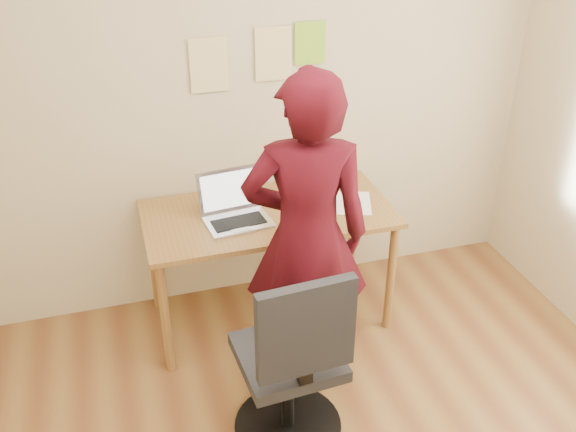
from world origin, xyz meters
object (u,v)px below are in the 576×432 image
object	(u,v)px
desk	(268,225)
office_chair	(293,371)
phone	(314,221)
person	(306,238)
laptop	(235,211)

from	to	relation	value
desk	office_chair	world-z (taller)	office_chair
phone	person	size ratio (longest dim) A/B	0.08
desk	phone	size ratio (longest dim) A/B	10.63
desk	person	size ratio (longest dim) A/B	0.81
desk	laptop	bearing A→B (deg)	-171.59
phone	person	world-z (taller)	person
laptop	person	xyz separation A→B (m)	(0.25, -0.48, 0.07)
desk	person	distance (m)	0.56
office_chair	person	distance (m)	0.64
office_chair	person	world-z (taller)	person
laptop	office_chair	xyz separation A→B (m)	(0.05, -0.92, -0.36)
desk	phone	xyz separation A→B (m)	(0.21, -0.19, 0.09)
laptop	office_chair	size ratio (longest dim) A/B	0.37
phone	office_chair	size ratio (longest dim) A/B	0.13
phone	person	distance (m)	0.38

